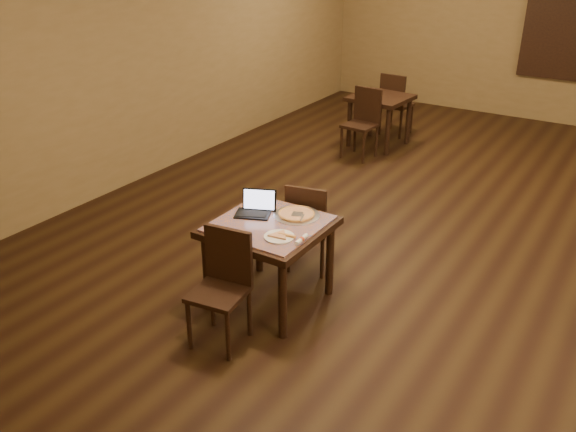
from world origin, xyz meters
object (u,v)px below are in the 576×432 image
Objects in this scene: chair_main_near at (223,280)px; other_table_b_chair_near at (363,119)px; chair_main_far at (309,223)px; laptop at (256,207)px; tiled_table at (269,234)px; other_table_b_chair_far at (395,101)px; other_table_b at (380,104)px; pizza_pan at (296,215)px.

chair_main_near is 4.53m from other_table_b_chair_near.
chair_main_far is 0.65m from laptop.
other_table_b_chair_far reaches higher than tiled_table.
laptop is at bearing -74.99° from other_table_b.
other_table_b_chair_far is (-0.80, 4.83, -0.27)m from laptop.
other_table_b_chair_near is at bearing -84.82° from other_table_b.
laptop is at bearing -73.54° from other_table_b_chair_near.
tiled_table is 0.95× the size of other_table_b_chair_near.
chair_main_near is at bearing 104.60° from other_table_b_chair_far.
other_table_b_chair_near is (0.01, -0.56, -0.08)m from other_table_b.
laptop is 3.80m from other_table_b_chair_near.
laptop reaches higher than chair_main_near.
chair_main_far is at bearing -70.42° from other_table_b.
chair_main_near is at bearing -98.71° from laptop.
pizza_pan is 0.46× the size of other_table_b.
laptop is (-0.19, 0.72, 0.29)m from chair_main_near.
pizza_pan is at bearing 73.50° from chair_main_near.
other_table_b_chair_near reaches higher than chair_main_far.
tiled_table is at bearing 105.96° from other_table_b_chair_far.
chair_main_far is 3.34m from other_table_b_chair_near.
other_table_b_chair_near is 1.12m from other_table_b_chair_far.
tiled_table reaches higher than other_table_b.
other_table_b is at bearing 95.18° from other_table_b_chair_far.
other_table_b_chair_far is at bearing 103.42° from pizza_pan.
chair_main_far is at bearing -68.02° from other_table_b_chair_near.
laptop is at bearing 55.65° from chair_main_far.
other_table_b_chair_near is (-0.97, 4.43, 0.02)m from chair_main_near.
other_table_b_chair_far is (-0.99, 5.55, 0.02)m from chair_main_near.
pizza_pan reaches higher than tiled_table.
chair_main_far is 1.05× the size of other_table_b.
chair_main_near is at bearing -90.97° from tiled_table.
other_table_b_chair_far is at bearing 75.91° from laptop.
chair_main_near is 5.08m from other_table_b.
other_table_b is 0.89× the size of other_table_b_chair_near.
other_table_b_chair_near reaches higher than pizza_pan.
chair_main_far is 4.42m from other_table_b_chair_far.
other_table_b_chair_near is at bearing -84.53° from chair_main_far.
other_table_b_chair_near is at bearing 107.23° from pizza_pan.
other_table_b_chair_near reaches higher than tiled_table.
laptop and other_table_b_chair_far have the same top height.
pizza_pan is at bearing -68.27° from other_table_b_chair_near.
laptop is 0.35m from pizza_pan.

